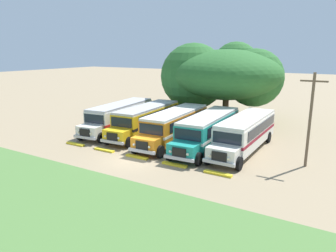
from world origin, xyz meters
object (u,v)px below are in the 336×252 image
parked_bus_slot_1 (146,119)px  utility_pole (310,118)px  parked_bus_slot_0 (120,115)px  broad_shade_tree (223,75)px  parked_bus_slot_4 (245,132)px  parked_bus_slot_2 (175,124)px  parked_bus_slot_3 (208,129)px

parked_bus_slot_1 → utility_pole: (15.31, -1.74, 2.07)m
parked_bus_slot_0 → parked_bus_slot_1: (3.30, 0.18, 0.00)m
broad_shade_tree → parked_bus_slot_4: bearing=-59.1°
broad_shade_tree → utility_pole: broad_shade_tree is taller
parked_bus_slot_2 → utility_pole: utility_pole is taller
parked_bus_slot_4 → utility_pole: (5.07, -1.59, 2.07)m
parked_bus_slot_0 → broad_shade_tree: broad_shade_tree is taller
parked_bus_slot_2 → broad_shade_tree: bearing=174.2°
broad_shade_tree → parked_bus_slot_1: bearing=-113.5°
parked_bus_slot_4 → broad_shade_tree: bearing=-148.8°
parked_bus_slot_0 → broad_shade_tree: 13.16m
parked_bus_slot_1 → parked_bus_slot_4: (10.24, -0.15, 0.00)m
parked_bus_slot_0 → parked_bus_slot_4: (13.54, 0.03, 0.00)m
parked_bus_slot_1 → utility_pole: 15.55m
parked_bus_slot_0 → broad_shade_tree: size_ratio=0.79×
parked_bus_slot_1 → parked_bus_slot_2: 3.83m
parked_bus_slot_2 → broad_shade_tree: size_ratio=0.78×
parked_bus_slot_4 → broad_shade_tree: broad_shade_tree is taller
parked_bus_slot_0 → parked_bus_slot_2: 7.08m
parked_bus_slot_0 → parked_bus_slot_3: 10.45m
parked_bus_slot_0 → utility_pole: size_ratio=1.61×
parked_bus_slot_2 → utility_pole: bearing=82.3°
parked_bus_slot_1 → parked_bus_slot_3: 7.18m
parked_bus_slot_1 → utility_pole: bearing=79.8°
parked_bus_slot_1 → broad_shade_tree: bearing=152.8°
utility_pole → parked_bus_slot_3: bearing=173.4°
parked_bus_slot_4 → parked_bus_slot_3: bearing=-77.9°
parked_bus_slot_1 → utility_pole: utility_pole is taller
parked_bus_slot_1 → parked_bus_slot_0: bearing=-90.6°
parked_bus_slot_2 → parked_bus_slot_1: bearing=-104.7°
parked_bus_slot_1 → utility_pole: size_ratio=1.60×
parked_bus_slot_0 → parked_bus_slot_4: same height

